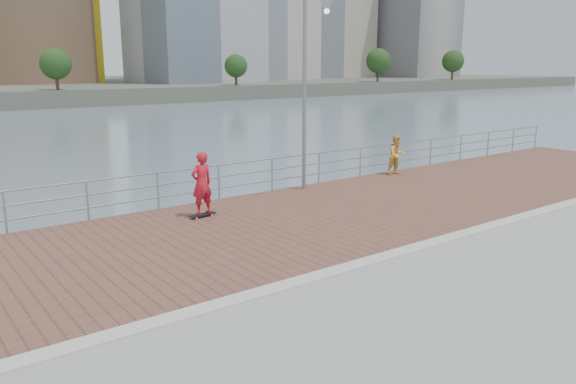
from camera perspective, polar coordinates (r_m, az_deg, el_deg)
water at (r=12.74m, az=5.64°, el=-16.29°), size 400.00×400.00×0.00m
brick_lane at (r=14.59m, az=-3.78°, el=-3.82°), size 40.00×6.80×0.02m
curb at (r=11.89m, az=5.85°, el=-7.71°), size 40.00×0.40×0.06m
guardrail at (r=17.29m, az=-10.00°, el=1.00°), size 39.06×0.06×1.13m
street_lamp at (r=18.34m, az=2.64°, el=14.06°), size 0.47×1.37×6.44m
skateboard at (r=15.85m, az=-8.65°, el=-2.28°), size 0.80×0.28×0.09m
skateboarder at (r=15.64m, az=-8.76°, el=0.88°), size 0.68×0.48×1.76m
bystander at (r=21.95m, az=10.98°, el=3.72°), size 0.84×0.71×1.53m
shoreline_trees at (r=92.67m, az=-13.97°, el=12.66°), size 169.83×5.13×6.84m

